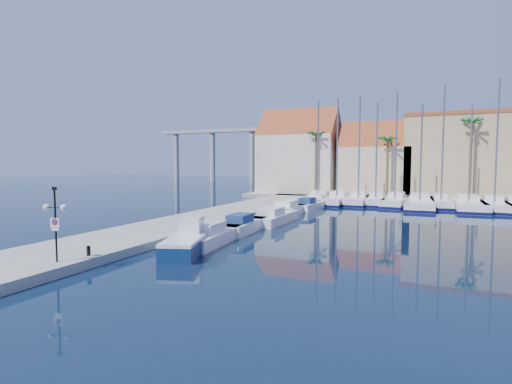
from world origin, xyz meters
TOP-DOWN VIEW (x-y plane):
  - ground at (0.00, 0.00)m, footprint 260.00×260.00m
  - quay_west at (-9.00, 13.50)m, footprint 6.00×77.00m
  - shore_north at (10.00, 48.00)m, footprint 54.00×16.00m
  - lamp_post at (-7.00, -1.66)m, footprint 1.20×0.55m
  - bollard at (-6.63, -0.07)m, footprint 0.20×0.20m
  - fishing_boat at (-3.61, 4.51)m, footprint 3.50×5.87m
  - motorboat_west_0 at (-3.86, 7.63)m, footprint 3.04×7.61m
  - motorboat_west_1 at (-3.72, 12.21)m, footprint 2.26×6.35m
  - motorboat_west_2 at (-3.09, 17.18)m, footprint 2.34×7.15m
  - motorboat_west_3 at (-3.97, 23.81)m, footprint 2.56×7.54m
  - motorboat_west_4 at (-3.02, 27.87)m, footprint 2.39×6.31m
  - motorboat_west_5 at (-3.21, 33.48)m, footprint 2.57×7.08m
  - motorboat_west_6 at (-3.98, 38.18)m, footprint 2.08×6.22m
  - sailboat_0 at (-3.89, 35.79)m, footprint 3.35×10.87m
  - sailboat_1 at (-1.42, 35.75)m, footprint 2.90×10.29m
  - sailboat_2 at (1.17, 36.31)m, footprint 2.47×9.28m
  - sailboat_3 at (3.18, 36.68)m, footprint 3.01×8.95m
  - sailboat_4 at (5.56, 36.23)m, footprint 3.09×9.58m
  - sailboat_5 at (8.34, 35.19)m, footprint 3.31×11.91m
  - sailboat_6 at (10.60, 36.51)m, footprint 2.65×8.31m
  - sailboat_7 at (13.41, 35.93)m, footprint 3.42×12.02m
  - sailboat_8 at (15.91, 35.77)m, footprint 2.97×10.63m
  - building_0 at (-10.00, 47.00)m, footprint 12.30×9.00m
  - building_1 at (2.00, 47.00)m, footprint 10.30×8.00m
  - building_2 at (13.00, 48.00)m, footprint 14.20×10.20m
  - palm_0 at (-6.00, 42.00)m, footprint 2.60×2.60m
  - palm_1 at (4.00, 42.00)m, footprint 2.60×2.60m
  - palm_2 at (14.00, 42.00)m, footprint 2.60×2.60m
  - viaduct at (-39.07, 82.00)m, footprint 48.00×2.20m

SIDE VIEW (x-z plane):
  - ground at x=0.00m, z-range 0.00..0.00m
  - quay_west at x=-9.00m, z-range 0.00..0.50m
  - shore_north at x=10.00m, z-range 0.00..0.50m
  - motorboat_west_1 at x=-3.72m, z-range -0.19..1.21m
  - motorboat_west_2 at x=-3.09m, z-range -0.19..1.21m
  - motorboat_west_0 at x=-3.86m, z-range -0.19..1.21m
  - motorboat_west_3 at x=-3.97m, z-range -0.19..1.21m
  - motorboat_west_4 at x=-3.02m, z-range -0.19..1.21m
  - motorboat_west_5 at x=-3.21m, z-range -0.19..1.21m
  - motorboat_west_6 at x=-3.98m, z-range -0.19..1.21m
  - sailboat_7 at x=13.41m, z-range -5.27..6.37m
  - sailboat_5 at x=8.34m, z-range -5.45..6.57m
  - sailboat_0 at x=-3.89m, z-range -5.96..7.12m
  - sailboat_1 at x=-1.42m, z-range -6.02..7.20m
  - sailboat_8 at x=15.91m, z-range -6.54..7.73m
  - sailboat_3 at x=3.18m, z-range -5.70..6.92m
  - sailboat_4 at x=5.56m, z-range -6.22..7.45m
  - sailboat_2 at x=1.17m, z-range -6.13..7.35m
  - fishing_boat at x=-3.61m, z-range -0.33..1.62m
  - sailboat_6 at x=10.60m, z-range -6.40..7.71m
  - bollard at x=-6.63m, z-range 0.50..0.99m
  - lamp_post at x=-7.00m, z-range 1.07..4.68m
  - building_1 at x=2.00m, z-range -0.20..10.80m
  - building_2 at x=13.00m, z-range 0.51..12.01m
  - building_0 at x=-10.00m, z-range -0.23..13.27m
  - palm_1 at x=4.00m, z-range 3.56..12.71m
  - palm_0 at x=-6.00m, z-range 4.00..14.15m
  - palm_2 at x=14.00m, z-range 4.44..15.59m
  - viaduct at x=-39.07m, z-range 3.02..17.47m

